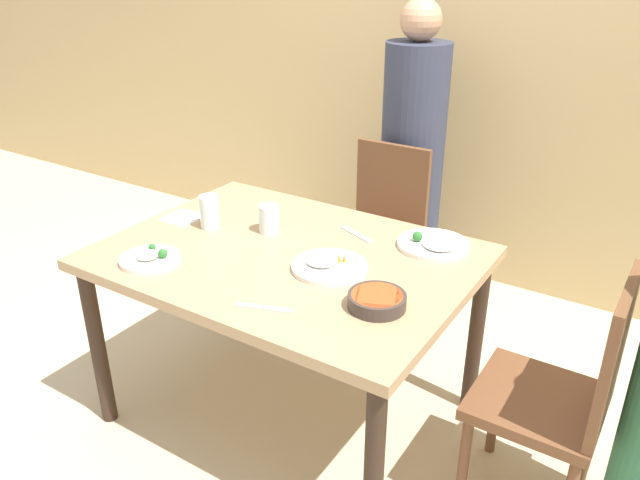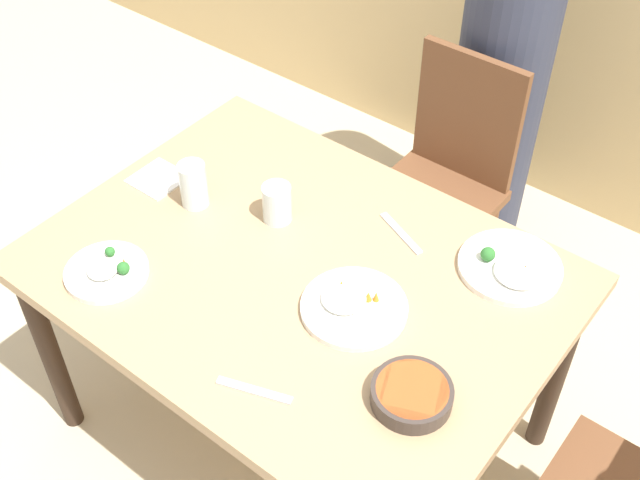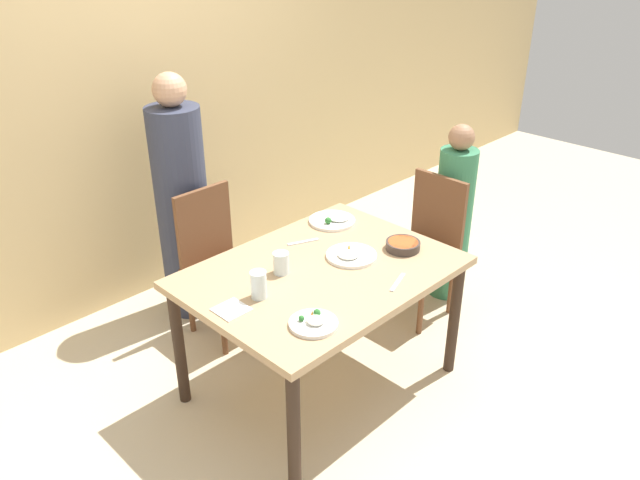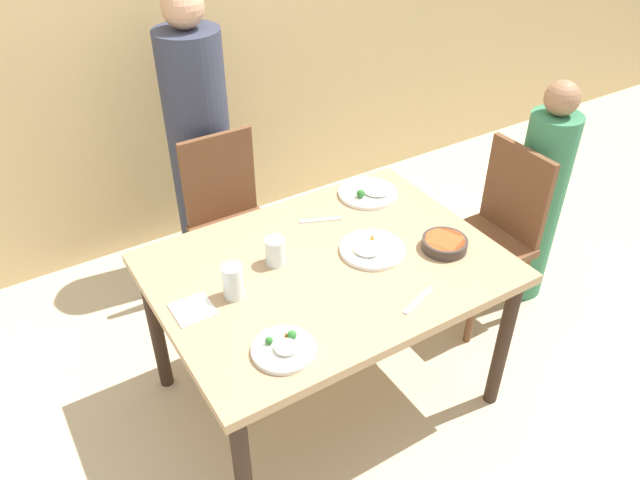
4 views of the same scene
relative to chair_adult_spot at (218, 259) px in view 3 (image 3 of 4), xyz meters
The scene contains 16 objects.
ground_plane 0.97m from the chair_adult_spot, 87.10° to the right, with size 10.00×10.00×0.00m, color beige.
wall_back 1.15m from the chair_adult_spot, 86.78° to the left, with size 10.00×0.06×2.70m.
dining_table 0.85m from the chair_adult_spot, 87.10° to the right, with size 1.33×0.98×0.74m.
chair_adult_spot is the anchor object (origin of this frame).
chair_child_spot 1.30m from the chair_adult_spot, 36.17° to the right, with size 0.40×0.40×0.91m.
person_adult 0.40m from the chair_adult_spot, 90.00° to the left, with size 0.32×0.32×1.55m.
person_child 1.55m from the chair_adult_spot, 29.80° to the right, with size 0.24×0.24×1.19m.
bowl_curry 1.15m from the chair_adult_spot, 63.40° to the right, with size 0.18×0.18×0.05m.
plate_rice_adult 0.74m from the chair_adult_spot, 46.35° to the right, with size 0.27×0.27×0.06m.
plate_rice_child 0.93m from the chair_adult_spot, 74.66° to the right, with size 0.27×0.27×0.05m.
plate_noodles 1.23m from the chair_adult_spot, 105.96° to the right, with size 0.22×0.22×0.05m.
glass_water_tall 0.94m from the chair_adult_spot, 113.26° to the right, with size 0.08×0.08×0.13m.
glass_water_short 0.79m from the chair_adult_spot, 99.89° to the right, with size 0.08×0.08×0.11m.
napkin_folded 0.99m from the chair_adult_spot, 122.27° to the right, with size 0.14×0.14×0.01m.
fork_steel 1.24m from the chair_adult_spot, 80.12° to the right, with size 0.18×0.08×0.01m.
spoon_steel 0.64m from the chair_adult_spot, 72.34° to the right, with size 0.17×0.09×0.01m.
Camera 3 is at (-1.94, -1.91, 2.31)m, focal length 35.00 mm.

